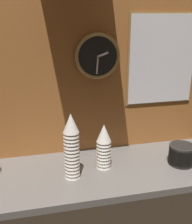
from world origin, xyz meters
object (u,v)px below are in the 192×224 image
object	(u,v)px
cup_stack_center	(72,146)
bowl_stack_far_right	(182,154)
menu_board	(162,60)
cup_stack_center_right	(104,146)
wall_clock	(98,56)

from	to	relation	value
cup_stack_center	bowl_stack_far_right	distance (m)	0.67
menu_board	cup_stack_center	bearing A→B (deg)	-154.94
cup_stack_center	cup_stack_center_right	world-z (taller)	cup_stack_center
cup_stack_center	menu_board	xyz separation A→B (m)	(0.63, 0.29, 0.39)
wall_clock	bowl_stack_far_right	bearing A→B (deg)	-32.57
bowl_stack_far_right	menu_board	world-z (taller)	menu_board
cup_stack_center_right	wall_clock	xyz separation A→B (m)	(0.01, 0.22, 0.48)
cup_stack_center_right	bowl_stack_far_right	world-z (taller)	cup_stack_center_right
bowl_stack_far_right	wall_clock	xyz separation A→B (m)	(-0.45, 0.29, 0.55)
cup_stack_center	wall_clock	size ratio (longest dim) A/B	1.37
wall_clock	menu_board	world-z (taller)	menu_board
bowl_stack_far_right	menu_board	xyz separation A→B (m)	(-0.03, 0.30, 0.52)
cup_stack_center	cup_stack_center_right	bearing A→B (deg)	17.81
cup_stack_center_right	wall_clock	world-z (taller)	wall_clock
cup_stack_center_right	menu_board	xyz separation A→B (m)	(0.43, 0.23, 0.44)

